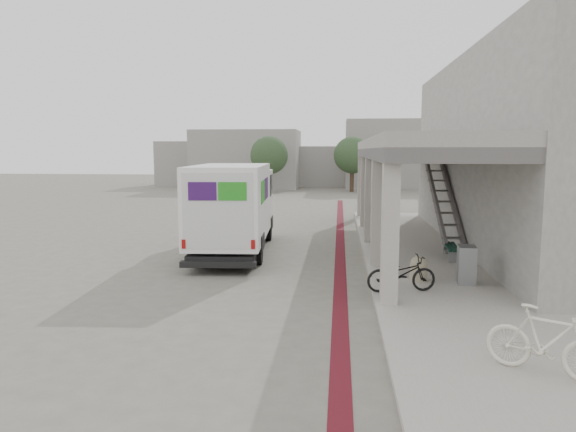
# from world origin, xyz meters

# --- Properties ---
(ground) EXTENTS (120.00, 120.00, 0.00)m
(ground) POSITION_xyz_m (0.00, 0.00, 0.00)
(ground) COLOR #605D52
(ground) RESTS_ON ground
(bike_lane_stripe) EXTENTS (0.35, 40.00, 0.01)m
(bike_lane_stripe) POSITION_xyz_m (1.00, 2.00, 0.01)
(bike_lane_stripe) COLOR #521019
(bike_lane_stripe) RESTS_ON ground
(sidewalk) EXTENTS (4.40, 28.00, 0.12)m
(sidewalk) POSITION_xyz_m (4.00, 0.00, 0.06)
(sidewalk) COLOR gray
(sidewalk) RESTS_ON ground
(transit_building) EXTENTS (7.60, 17.00, 7.00)m
(transit_building) POSITION_xyz_m (6.83, 4.50, 3.40)
(transit_building) COLOR gray
(transit_building) RESTS_ON ground
(distant_backdrop) EXTENTS (28.00, 10.00, 6.50)m
(distant_backdrop) POSITION_xyz_m (-2.84, 35.89, 2.70)
(distant_backdrop) COLOR gray
(distant_backdrop) RESTS_ON ground
(tree_left) EXTENTS (3.20, 3.20, 4.80)m
(tree_left) POSITION_xyz_m (-5.00, 28.00, 3.18)
(tree_left) COLOR #38281C
(tree_left) RESTS_ON ground
(tree_mid) EXTENTS (3.20, 3.20, 4.80)m
(tree_mid) POSITION_xyz_m (2.00, 30.00, 3.18)
(tree_mid) COLOR #38281C
(tree_mid) RESTS_ON ground
(tree_right) EXTENTS (3.20, 3.20, 4.80)m
(tree_right) POSITION_xyz_m (10.00, 29.00, 3.18)
(tree_right) COLOR #38281C
(tree_right) RESTS_ON ground
(fedex_truck) EXTENTS (2.75, 7.45, 3.12)m
(fedex_truck) POSITION_xyz_m (-2.75, 2.59, 1.66)
(fedex_truck) COLOR black
(fedex_truck) RESTS_ON ground
(bench) EXTENTS (0.50, 1.73, 0.40)m
(bench) POSITION_xyz_m (4.60, 1.74, 0.41)
(bench) COLOR gray
(bench) RESTS_ON sidewalk
(bollard_near) EXTENTS (0.45, 0.45, 0.68)m
(bollard_near) POSITION_xyz_m (3.09, -1.35, 0.46)
(bollard_near) COLOR gray
(bollard_near) RESTS_ON sidewalk
(bollard_far) EXTENTS (0.38, 0.38, 0.56)m
(bollard_far) POSITION_xyz_m (2.13, 0.89, 0.40)
(bollard_far) COLOR tan
(bollard_far) RESTS_ON sidewalk
(utility_cabinet) EXTENTS (0.52, 0.65, 1.00)m
(utility_cabinet) POSITION_xyz_m (4.30, -1.52, 0.62)
(utility_cabinet) COLOR slate
(utility_cabinet) RESTS_ON sidewalk
(bicycle_black) EXTENTS (1.82, 0.96, 0.91)m
(bicycle_black) POSITION_xyz_m (2.50, -2.50, 0.58)
(bicycle_black) COLOR black
(bicycle_black) RESTS_ON sidewalk
(bicycle_cream) EXTENTS (1.83, 1.40, 1.10)m
(bicycle_cream) POSITION_xyz_m (4.18, -7.15, 0.67)
(bicycle_cream) COLOR silver
(bicycle_cream) RESTS_ON sidewalk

